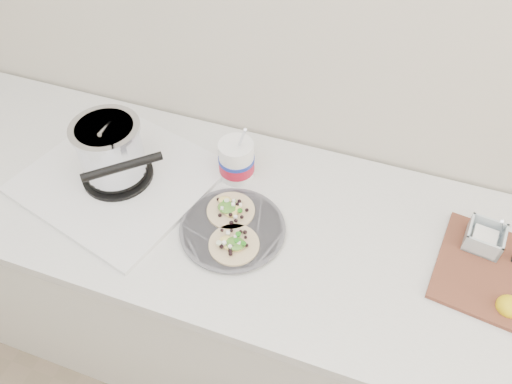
% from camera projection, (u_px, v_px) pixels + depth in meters
% --- Properties ---
extents(counter, '(2.44, 0.66, 0.90)m').
position_uv_depth(counter, '(272.00, 303.00, 1.67)').
color(counter, silver).
rests_on(counter, ground).
extents(stove, '(0.59, 0.56, 0.24)m').
position_uv_depth(stove, '(114.00, 160.00, 1.38)').
color(stove, silver).
rests_on(stove, counter).
extents(taco_plate, '(0.28, 0.28, 0.04)m').
position_uv_depth(taco_plate, '(232.00, 227.00, 1.30)').
color(taco_plate, '#535259').
rests_on(taco_plate, counter).
extents(tub, '(0.10, 0.10, 0.23)m').
position_uv_depth(tub, '(237.00, 159.00, 1.40)').
color(tub, white).
rests_on(tub, counter).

